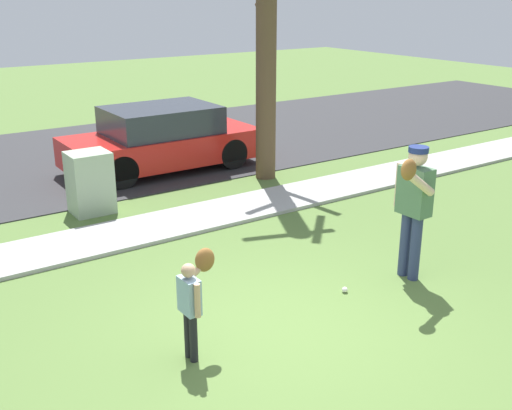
% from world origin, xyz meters
% --- Properties ---
extents(ground_plane, '(48.00, 48.00, 0.00)m').
position_xyz_m(ground_plane, '(0.00, 3.50, 0.00)').
color(ground_plane, '#567538').
extents(sidewalk_strip, '(36.00, 1.20, 0.06)m').
position_xyz_m(sidewalk_strip, '(0.00, 3.60, 0.03)').
color(sidewalk_strip, '#A3A39E').
rests_on(sidewalk_strip, ground).
extents(road_surface, '(36.00, 6.80, 0.02)m').
position_xyz_m(road_surface, '(0.00, 8.60, 0.01)').
color(road_surface, '#2D2D30').
rests_on(road_surface, ground).
extents(person_adult, '(0.70, 0.66, 1.77)m').
position_xyz_m(person_adult, '(2.14, 0.10, 1.10)').
color(person_adult, navy).
rests_on(person_adult, ground).
extents(person_child, '(0.47, 0.43, 1.11)m').
position_xyz_m(person_child, '(-1.06, 0.07, 0.71)').
color(person_child, black).
rests_on(person_child, ground).
extents(baseball, '(0.07, 0.07, 0.07)m').
position_xyz_m(baseball, '(1.18, 0.25, 0.04)').
color(baseball, white).
rests_on(baseball, ground).
extents(utility_cabinet, '(0.67, 0.60, 1.06)m').
position_xyz_m(utility_cabinet, '(-0.39, 4.92, 0.53)').
color(utility_cabinet, '#9EB293').
rests_on(utility_cabinet, ground).
extents(street_tree_near, '(1.85, 1.89, 5.79)m').
position_xyz_m(street_tree_near, '(3.27, 4.96, 3.06)').
color(street_tree_near, brown).
rests_on(street_tree_near, ground).
extents(parked_hatchback_red, '(4.00, 1.75, 1.33)m').
position_xyz_m(parked_hatchback_red, '(1.79, 6.63, 0.66)').
color(parked_hatchback_red, red).
rests_on(parked_hatchback_red, road_surface).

